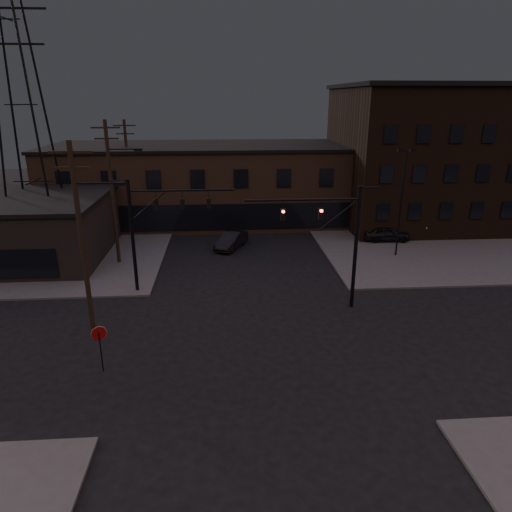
# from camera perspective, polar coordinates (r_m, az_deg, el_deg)

# --- Properties ---
(ground) EXTENTS (140.00, 140.00, 0.00)m
(ground) POSITION_cam_1_polar(r_m,az_deg,el_deg) (25.87, 0.31, -11.03)
(ground) COLOR black
(ground) RESTS_ON ground
(sidewalk_ne) EXTENTS (30.00, 30.00, 0.15)m
(sidewalk_ne) POSITION_cam_1_polar(r_m,az_deg,el_deg) (51.90, 23.28, 3.13)
(sidewalk_ne) COLOR #474744
(sidewalk_ne) RESTS_ON ground
(sidewalk_nw) EXTENTS (30.00, 30.00, 0.15)m
(sidewalk_nw) POSITION_cam_1_polar(r_m,az_deg,el_deg) (50.39, -27.69, 2.04)
(sidewalk_nw) COLOR #474744
(sidewalk_nw) RESTS_ON ground
(building_row) EXTENTS (40.00, 12.00, 8.00)m
(building_row) POSITION_cam_1_polar(r_m,az_deg,el_deg) (51.13, -2.15, 8.99)
(building_row) COLOR brown
(building_row) RESTS_ON ground
(building_right) EXTENTS (22.00, 16.00, 14.00)m
(building_right) POSITION_cam_1_polar(r_m,az_deg,el_deg) (54.16, 22.36, 11.38)
(building_right) COLOR black
(building_right) RESTS_ON ground
(building_left) EXTENTS (16.00, 12.00, 5.00)m
(building_left) POSITION_cam_1_polar(r_m,az_deg,el_deg) (43.70, -28.71, 2.85)
(building_left) COLOR black
(building_left) RESTS_ON ground
(traffic_signal_near) EXTENTS (7.12, 0.24, 8.00)m
(traffic_signal_near) POSITION_cam_1_polar(r_m,az_deg,el_deg) (28.88, 10.29, 2.60)
(traffic_signal_near) COLOR black
(traffic_signal_near) RESTS_ON ground
(traffic_signal_far) EXTENTS (7.12, 0.24, 8.00)m
(traffic_signal_far) POSITION_cam_1_polar(r_m,az_deg,el_deg) (31.73, -13.04, 4.05)
(traffic_signal_far) COLOR black
(traffic_signal_far) RESTS_ON ground
(stop_sign) EXTENTS (0.72, 0.33, 2.48)m
(stop_sign) POSITION_cam_1_polar(r_m,az_deg,el_deg) (24.00, -18.99, -9.70)
(stop_sign) COLOR black
(stop_sign) RESTS_ON ground
(utility_pole_near) EXTENTS (3.70, 0.28, 11.00)m
(utility_pole_near) POSITION_cam_1_polar(r_m,az_deg,el_deg) (26.46, -20.86, 2.22)
(utility_pole_near) COLOR black
(utility_pole_near) RESTS_ON ground
(utility_pole_mid) EXTENTS (3.70, 0.28, 11.50)m
(utility_pole_mid) POSITION_cam_1_polar(r_m,az_deg,el_deg) (37.95, -17.47, 7.83)
(utility_pole_mid) COLOR black
(utility_pole_mid) RESTS_ON ground
(utility_pole_far) EXTENTS (2.20, 0.28, 11.00)m
(utility_pole_far) POSITION_cam_1_polar(r_m,az_deg,el_deg) (49.80, -15.64, 10.11)
(utility_pole_far) COLOR black
(utility_pole_far) RESTS_ON ground
(transmission_tower) EXTENTS (7.00, 7.00, 25.00)m
(transmission_tower) POSITION_cam_1_polar(r_m,az_deg,el_deg) (43.45, -27.31, 16.47)
(transmission_tower) COLOR black
(transmission_tower) RESTS_ON ground
(lot_light_a) EXTENTS (1.50, 0.28, 9.14)m
(lot_light_a) POSITION_cam_1_polar(r_m,az_deg,el_deg) (39.90, 17.79, 7.41)
(lot_light_a) COLOR black
(lot_light_a) RESTS_ON ground
(lot_light_b) EXTENTS (1.50, 0.28, 9.14)m
(lot_light_b) POSITION_cam_1_polar(r_m,az_deg,el_deg) (46.83, 22.48, 8.50)
(lot_light_b) COLOR black
(lot_light_b) RESTS_ON ground
(parked_car_lot_a) EXTENTS (4.46, 2.05, 1.48)m
(parked_car_lot_a) POSITION_cam_1_polar(r_m,az_deg,el_deg) (44.95, 15.96, 2.76)
(parked_car_lot_a) COLOR black
(parked_car_lot_a) RESTS_ON sidewalk_ne
(parked_car_lot_b) EXTENTS (4.99, 3.06, 1.35)m
(parked_car_lot_b) POSITION_cam_1_polar(r_m,az_deg,el_deg) (48.25, 21.95, 3.11)
(parked_car_lot_b) COLOR silver
(parked_car_lot_b) RESTS_ON sidewalk_ne
(car_crossing) EXTENTS (3.30, 4.73, 1.48)m
(car_crossing) POSITION_cam_1_polar(r_m,az_deg,el_deg) (41.66, -3.09, 1.99)
(car_crossing) COLOR black
(car_crossing) RESTS_ON ground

